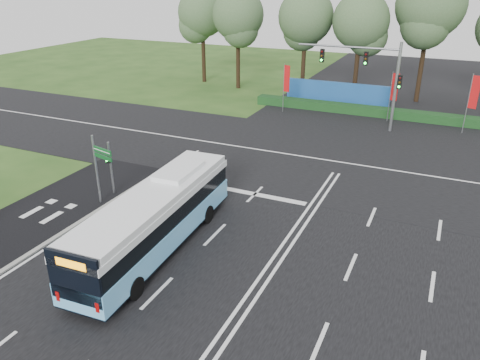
# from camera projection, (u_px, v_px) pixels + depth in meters

# --- Properties ---
(ground) EXTENTS (120.00, 120.00, 0.00)m
(ground) POSITION_uv_depth(u_px,v_px,m) (279.00, 251.00, 21.44)
(ground) COLOR #274B19
(ground) RESTS_ON ground
(road_main) EXTENTS (20.00, 120.00, 0.04)m
(road_main) POSITION_uv_depth(u_px,v_px,m) (279.00, 250.00, 21.43)
(road_main) COLOR black
(road_main) RESTS_ON ground
(road_cross) EXTENTS (120.00, 14.00, 0.05)m
(road_cross) POSITION_uv_depth(u_px,v_px,m) (340.00, 162.00, 31.42)
(road_cross) COLOR black
(road_cross) RESTS_ON ground
(bike_path) EXTENTS (5.00, 18.00, 0.06)m
(bike_path) POSITION_uv_depth(u_px,v_px,m) (26.00, 224.00, 23.67)
(bike_path) COLOR black
(bike_path) RESTS_ON ground
(kerb_strip) EXTENTS (0.25, 18.00, 0.12)m
(kerb_strip) POSITION_uv_depth(u_px,v_px,m) (63.00, 233.00, 22.75)
(kerb_strip) COLOR gray
(kerb_strip) RESTS_ON ground
(city_bus) EXTENTS (2.82, 11.01, 3.13)m
(city_bus) POSITION_uv_depth(u_px,v_px,m) (156.00, 219.00, 20.93)
(city_bus) COLOR #67B9F0
(city_bus) RESTS_ON ground
(pedestrian_signal) EXTENTS (0.28, 0.41, 3.15)m
(pedestrian_signal) POSITION_uv_depth(u_px,v_px,m) (110.00, 166.00, 26.26)
(pedestrian_signal) COLOR gray
(pedestrian_signal) RESTS_ON ground
(street_sign) EXTENTS (1.50, 0.46, 3.94)m
(street_sign) POSITION_uv_depth(u_px,v_px,m) (99.00, 163.00, 24.70)
(street_sign) COLOR gray
(street_sign) RESTS_ON ground
(banner_flag_left) EXTENTS (0.63, 0.24, 4.39)m
(banner_flag_left) POSITION_uv_depth(u_px,v_px,m) (286.00, 81.00, 41.70)
(banner_flag_left) COLOR gray
(banner_flag_left) RESTS_ON ground
(banner_flag_mid) EXTENTS (0.61, 0.20, 4.24)m
(banner_flag_mid) POSITION_uv_depth(u_px,v_px,m) (394.00, 90.00, 39.02)
(banner_flag_mid) COLOR gray
(banner_flag_mid) RESTS_ON ground
(banner_flag_right) EXTENTS (0.67, 0.27, 4.73)m
(banner_flag_right) POSITION_uv_depth(u_px,v_px,m) (473.00, 96.00, 35.85)
(banner_flag_right) COLOR gray
(banner_flag_right) RESTS_ON ground
(traffic_light_gantry) EXTENTS (8.41, 0.28, 7.00)m
(traffic_light_gantry) POSITION_uv_depth(u_px,v_px,m) (374.00, 71.00, 36.55)
(traffic_light_gantry) COLOR gray
(traffic_light_gantry) RESTS_ON ground
(hedge) EXTENTS (22.00, 1.20, 0.80)m
(hedge) POSITION_uv_depth(u_px,v_px,m) (374.00, 112.00, 41.68)
(hedge) COLOR #133616
(hedge) RESTS_ON ground
(blue_hoarding) EXTENTS (10.00, 0.30, 2.20)m
(blue_hoarding) POSITION_uv_depth(u_px,v_px,m) (337.00, 94.00, 45.00)
(blue_hoarding) COLOR #1A4D92
(blue_hoarding) RESTS_ON ground
(eucalyptus_row) EXTENTS (41.88, 8.08, 12.26)m
(eucalyptus_row) POSITION_uv_depth(u_px,v_px,m) (363.00, 17.00, 44.81)
(eucalyptus_row) COLOR black
(eucalyptus_row) RESTS_ON ground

